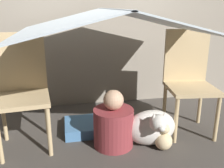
{
  "coord_description": "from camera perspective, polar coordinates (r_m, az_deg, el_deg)",
  "views": [
    {
      "loc": [
        -0.39,
        -1.81,
        1.2
      ],
      "look_at": [
        0.0,
        0.24,
        0.54
      ],
      "focal_mm": 40.0,
      "sensor_mm": 36.0,
      "label": 1
    }
  ],
  "objects": [
    {
      "name": "dog",
      "position": [
        2.26,
        9.05,
        -9.71
      ],
      "size": [
        0.45,
        0.38,
        0.38
      ],
      "color": "silver",
      "rests_on": "ground_plane"
    },
    {
      "name": "plush_toy",
      "position": [
        2.25,
        11.72,
        -12.2
      ],
      "size": [
        0.15,
        0.15,
        0.24
      ],
      "color": "beige",
      "rests_on": "ground_plane"
    },
    {
      "name": "floor_cushion",
      "position": [
        2.53,
        -5.31,
        -9.62
      ],
      "size": [
        0.47,
        0.37,
        0.1
      ],
      "color": "#4C7FB2",
      "rests_on": "ground_plane"
    },
    {
      "name": "person_front",
      "position": [
        2.22,
        0.33,
        -9.25
      ],
      "size": [
        0.35,
        0.35,
        0.52
      ],
      "color": "maroon",
      "rests_on": "ground_plane"
    },
    {
      "name": "wall_back",
      "position": [
        3.05,
        -3.6,
        18.4
      ],
      "size": [
        7.0,
        0.05,
        2.5
      ],
      "color": "gray",
      "rests_on": "ground_plane"
    },
    {
      "name": "ground_plane",
      "position": [
        2.2,
        1.22,
        -15.48
      ],
      "size": [
        8.8,
        8.8,
        0.0
      ],
      "primitive_type": "plane",
      "color": "#47423D"
    },
    {
      "name": "chair_right",
      "position": [
        2.52,
        17.14,
        1.44
      ],
      "size": [
        0.48,
        0.48,
        0.99
      ],
      "rotation": [
        0.0,
        0.0,
        -0.12
      ],
      "color": "#D1B27F",
      "rests_on": "ground_plane"
    },
    {
      "name": "chair_left",
      "position": [
        2.27,
        -19.95,
        -0.58
      ],
      "size": [
        0.48,
        0.48,
        0.99
      ],
      "rotation": [
        0.0,
        0.0,
        0.11
      ],
      "color": "#D1B27F",
      "rests_on": "ground_plane"
    },
    {
      "name": "sheet_canopy",
      "position": [
        2.09,
        -0.0,
        14.22
      ],
      "size": [
        1.53,
        1.34,
        0.2
      ],
      "color": "silver"
    }
  ]
}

